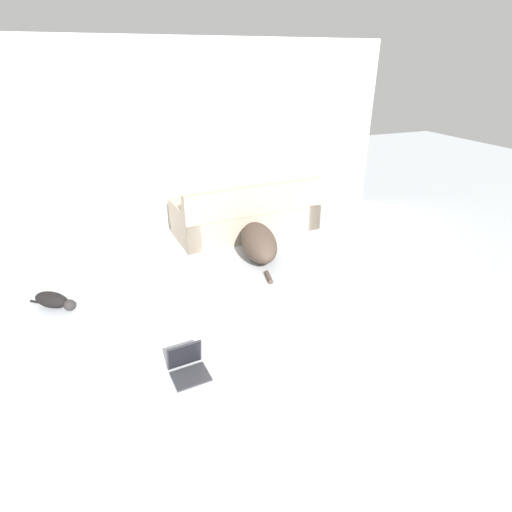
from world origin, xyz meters
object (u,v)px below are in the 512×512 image
(cat, at_px, (54,300))
(laptop_open, at_px, (187,364))
(couch, at_px, (247,215))
(dog, at_px, (258,241))

(cat, height_order, laptop_open, laptop_open)
(couch, height_order, cat, couch)
(dog, relative_size, cat, 2.92)
(couch, relative_size, dog, 1.49)
(dog, distance_m, laptop_open, 2.23)
(couch, relative_size, laptop_open, 6.77)
(dog, bearing_deg, cat, 109.20)
(laptop_open, bearing_deg, couch, 54.80)
(couch, bearing_deg, laptop_open, 55.68)
(dog, xyz_separation_m, laptop_open, (-1.32, -1.79, -0.12))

